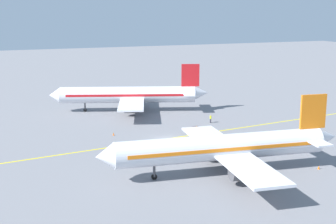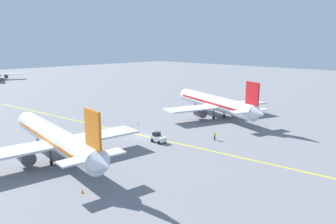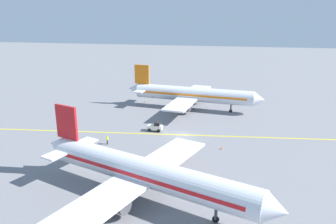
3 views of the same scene
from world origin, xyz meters
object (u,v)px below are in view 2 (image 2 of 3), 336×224
airplane_at_gate (56,138)px  traffic_cone_near_nose (138,123)px  traffic_cone_mid_apron (82,191)px  airplane_adjacent_stand (216,103)px  baggage_tug_white (158,138)px  ground_crew_worker (215,136)px

airplane_at_gate → traffic_cone_near_nose: airplane_at_gate is taller
airplane_at_gate → traffic_cone_mid_apron: (-3.63, -13.48, -3.43)m
airplane_adjacent_stand → traffic_cone_mid_apron: (-47.31, -13.76, -3.43)m
baggage_tug_white → traffic_cone_near_nose: size_ratio=5.47×
airplane_adjacent_stand → baggage_tug_white: bearing=-168.7°
baggage_tug_white → traffic_cone_near_nose: 15.51m
airplane_at_gate → airplane_adjacent_stand: size_ratio=1.03×
traffic_cone_near_nose → traffic_cone_mid_apron: size_ratio=1.00×
airplane_adjacent_stand → baggage_tug_white: size_ratio=11.47×
airplane_adjacent_stand → traffic_cone_mid_apron: bearing=-163.8°
baggage_tug_white → airplane_adjacent_stand: bearing=11.3°
ground_crew_worker → traffic_cone_near_nose: size_ratio=3.05×
baggage_tug_white → traffic_cone_mid_apron: bearing=-158.4°
traffic_cone_mid_apron → ground_crew_worker: bearing=3.4°
traffic_cone_mid_apron → baggage_tug_white: bearing=21.6°
baggage_tug_white → ground_crew_worker: size_ratio=1.79×
airplane_at_gate → traffic_cone_mid_apron: 14.37m
airplane_adjacent_stand → traffic_cone_mid_apron: 49.39m
baggage_tug_white → traffic_cone_mid_apron: (-21.93, -8.70, -0.63)m
baggage_tug_white → traffic_cone_mid_apron: 23.60m
airplane_adjacent_stand → traffic_cone_near_nose: size_ratio=62.77×
baggage_tug_white → ground_crew_worker: 11.24m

